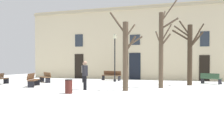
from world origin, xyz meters
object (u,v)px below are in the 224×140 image
(streetlamp, at_px, (115,53))
(tree_foreground, at_px, (190,51))
(bench_near_center_tree, at_px, (211,78))
(bench_back_to_back_right, at_px, (1,79))
(bench_far_corner, at_px, (33,80))
(tree_right_of_center, at_px, (125,53))
(bench_facing_shops, at_px, (45,77))
(tree_center, at_px, (162,47))
(litter_bin, at_px, (69,86))
(bench_by_litter_bin, at_px, (111,75))
(person_strolling, at_px, (85,74))
(person_near_bench, at_px, (84,71))

(streetlamp, bearing_deg, tree_foreground, -13.90)
(bench_near_center_tree, xyz_separation_m, bench_back_to_back_right, (-15.20, -5.63, 0.01))
(streetlamp, bearing_deg, bench_far_corner, -123.81)
(tree_right_of_center, distance_m, bench_facing_shops, 9.22)
(bench_far_corner, height_order, bench_near_center_tree, bench_far_corner)
(tree_center, xyz_separation_m, litter_bin, (-4.33, -4.53, -2.26))
(litter_bin, distance_m, bench_by_litter_bin, 10.47)
(bench_by_litter_bin, height_order, person_strolling, person_strolling)
(tree_right_of_center, distance_m, person_near_bench, 7.16)
(tree_center, distance_m, bench_far_corner, 9.05)
(bench_back_to_back_right, bearing_deg, streetlamp, -69.86)
(litter_bin, height_order, person_strolling, person_strolling)
(bench_far_corner, bearing_deg, bench_back_to_back_right, 57.65)
(bench_far_corner, bearing_deg, person_strolling, -124.37)
(streetlamp, bearing_deg, litter_bin, -88.32)
(tree_foreground, relative_size, bench_by_litter_bin, 2.54)
(tree_right_of_center, bearing_deg, litter_bin, -137.94)
(bench_near_center_tree, bearing_deg, person_near_bench, 44.42)
(tree_center, relative_size, bench_far_corner, 2.90)
(tree_center, height_order, bench_back_to_back_right, tree_center)
(tree_foreground, bearing_deg, streetlamp, 166.10)
(tree_foreground, height_order, bench_near_center_tree, tree_foreground)
(bench_near_center_tree, height_order, bench_back_to_back_right, bench_back_to_back_right)
(tree_foreground, distance_m, bench_far_corner, 11.42)
(bench_near_center_tree, distance_m, bench_back_to_back_right, 16.21)
(tree_center, bearing_deg, person_strolling, -148.10)
(bench_back_to_back_right, bearing_deg, bench_by_litter_bin, -59.48)
(person_near_bench, bearing_deg, bench_by_litter_bin, 51.53)
(litter_bin, bearing_deg, bench_facing_shops, 131.51)
(tree_center, height_order, person_near_bench, tree_center)
(tree_right_of_center, distance_m, litter_bin, 3.84)
(bench_by_litter_bin, bearing_deg, bench_facing_shops, -126.10)
(bench_facing_shops, bearing_deg, bench_near_center_tree, 50.84)
(streetlamp, relative_size, person_strolling, 2.38)
(bench_near_center_tree, height_order, person_near_bench, person_near_bench)
(bench_by_litter_bin, bearing_deg, tree_right_of_center, -54.59)
(tree_foreground, bearing_deg, bench_back_to_back_right, -164.15)
(litter_bin, xyz_separation_m, person_near_bench, (-2.46, 7.26, 0.56))
(streetlamp, xyz_separation_m, person_strolling, (0.35, -6.98, -1.56))
(tree_right_of_center, height_order, bench_facing_shops, tree_right_of_center)
(tree_center, relative_size, bench_near_center_tree, 3.54)
(tree_center, height_order, bench_facing_shops, tree_center)
(tree_foreground, xyz_separation_m, litter_bin, (-6.01, -7.32, -2.13))
(bench_by_litter_bin, height_order, bench_facing_shops, bench_by_litter_bin)
(tree_center, xyz_separation_m, bench_by_litter_bin, (-5.41, 5.88, -2.16))
(streetlamp, xyz_separation_m, bench_near_center_tree, (7.81, 0.21, -2.12))
(streetlamp, relative_size, bench_near_center_tree, 2.66)
(tree_foreground, xyz_separation_m, bench_by_litter_bin, (-7.09, 3.09, -2.03))
(tree_foreground, bearing_deg, person_near_bench, -179.58)
(tree_center, relative_size, person_near_bench, 3.30)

